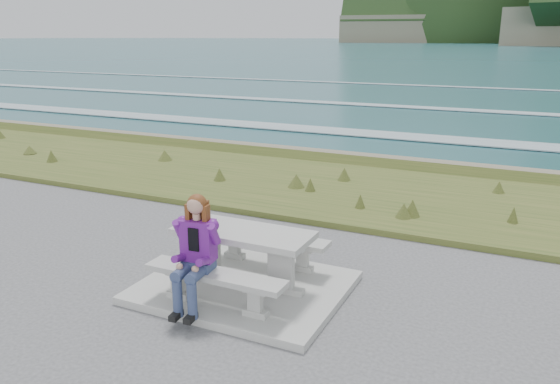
{
  "coord_description": "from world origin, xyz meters",
  "views": [
    {
      "loc": [
        3.24,
        -5.74,
        3.25
      ],
      "look_at": [
        -0.04,
        1.2,
        1.04
      ],
      "focal_mm": 35.0,
      "sensor_mm": 36.0,
      "label": 1
    }
  ],
  "objects_px": {
    "bench_seaward": "(268,241)",
    "seated_woman": "(194,269)",
    "picnic_table": "(243,242)",
    "bench_landward": "(215,280)"
  },
  "relations": [
    {
      "from": "picnic_table",
      "to": "bench_seaward",
      "type": "distance_m",
      "value": 0.74
    },
    {
      "from": "bench_landward",
      "to": "bench_seaward",
      "type": "xyz_separation_m",
      "value": [
        0.0,
        1.4,
        0.0
      ]
    },
    {
      "from": "picnic_table",
      "to": "bench_seaward",
      "type": "xyz_separation_m",
      "value": [
        0.0,
        0.7,
        -0.23
      ]
    },
    {
      "from": "picnic_table",
      "to": "bench_landward",
      "type": "bearing_deg",
      "value": -90.0
    },
    {
      "from": "picnic_table",
      "to": "seated_woman",
      "type": "bearing_deg",
      "value": -104.01
    },
    {
      "from": "bench_seaward",
      "to": "seated_woman",
      "type": "relative_size",
      "value": 1.3
    },
    {
      "from": "bench_seaward",
      "to": "seated_woman",
      "type": "distance_m",
      "value": 1.55
    },
    {
      "from": "bench_seaward",
      "to": "seated_woman",
      "type": "height_order",
      "value": "seated_woman"
    },
    {
      "from": "bench_landward",
      "to": "bench_seaward",
      "type": "distance_m",
      "value": 1.4
    },
    {
      "from": "seated_woman",
      "to": "picnic_table",
      "type": "bearing_deg",
      "value": 69.47
    }
  ]
}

